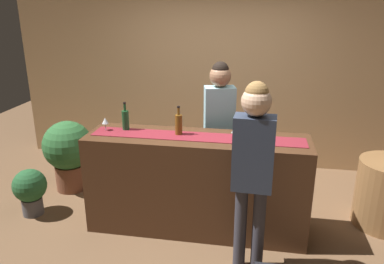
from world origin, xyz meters
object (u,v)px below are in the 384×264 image
(wine_glass_near_customer, at_px, (105,121))
(wine_glass_mid_counter, at_px, (235,130))
(bartender, at_px, (219,119))
(potted_plant_small, at_px, (30,189))
(wine_bottle_clear, at_px, (252,127))
(wine_bottle_green, at_px, (126,120))
(wine_bottle_amber, at_px, (179,124))
(potted_plant_tall, at_px, (68,151))
(customer_sipping, at_px, (253,159))

(wine_glass_near_customer, xyz_separation_m, wine_glass_mid_counter, (1.36, -0.06, 0.00))
(bartender, relative_size, potted_plant_small, 3.12)
(wine_bottle_clear, distance_m, wine_bottle_green, 1.33)
(wine_bottle_amber, xyz_separation_m, wine_glass_near_customer, (-0.79, -0.01, -0.01))
(bartender, bearing_deg, potted_plant_tall, -15.27)
(wine_glass_mid_counter, bearing_deg, customer_sipping, -70.99)
(wine_glass_mid_counter, height_order, potted_plant_small, wine_glass_mid_counter)
(wine_glass_mid_counter, relative_size, bartender, 0.08)
(wine_glass_mid_counter, bearing_deg, potted_plant_tall, 163.11)
(wine_bottle_amber, bearing_deg, wine_glass_near_customer, -179.41)
(wine_glass_near_customer, relative_size, potted_plant_small, 0.26)
(bartender, xyz_separation_m, potted_plant_small, (-2.07, -0.64, -0.75))
(potted_plant_tall, bearing_deg, wine_glass_near_customer, -36.79)
(customer_sipping, distance_m, potted_plant_tall, 2.69)
(wine_bottle_green, bearing_deg, potted_plant_tall, 152.02)
(wine_bottle_green, bearing_deg, wine_glass_mid_counter, -6.28)
(wine_glass_mid_counter, bearing_deg, wine_glass_near_customer, 177.30)
(wine_bottle_green, relative_size, wine_glass_near_customer, 2.10)
(wine_bottle_green, height_order, wine_glass_near_customer, wine_bottle_green)
(bartender, xyz_separation_m, potted_plant_tall, (-1.93, 0.04, -0.54))
(wine_bottle_green, bearing_deg, wine_glass_near_customer, -162.50)
(wine_bottle_clear, bearing_deg, potted_plant_small, -177.16)
(wine_glass_near_customer, distance_m, bartender, 1.27)
(potted_plant_tall, relative_size, potted_plant_small, 1.66)
(wine_glass_near_customer, relative_size, wine_glass_mid_counter, 1.00)
(bartender, bearing_deg, potted_plant_small, 2.98)
(potted_plant_small, bearing_deg, potted_plant_tall, 77.99)
(wine_glass_mid_counter, bearing_deg, wine_bottle_amber, 172.83)
(wine_bottle_green, bearing_deg, customer_sipping, -26.78)
(wine_glass_mid_counter, xyz_separation_m, bartender, (-0.22, 0.61, -0.08))
(customer_sipping, relative_size, potted_plant_tall, 1.90)
(wine_glass_near_customer, bearing_deg, wine_bottle_green, 17.50)
(wine_bottle_green, relative_size, customer_sipping, 0.17)
(wine_bottle_green, xyz_separation_m, wine_glass_mid_counter, (1.16, -0.13, -0.01))
(wine_bottle_green, distance_m, wine_glass_mid_counter, 1.17)
(wine_glass_mid_counter, distance_m, customer_sipping, 0.59)
(wine_glass_mid_counter, distance_m, potted_plant_small, 2.43)
(wine_bottle_amber, distance_m, wine_bottle_clear, 0.74)
(wine_bottle_amber, relative_size, wine_bottle_clear, 1.00)
(customer_sipping, bearing_deg, wine_bottle_clear, 95.18)
(wine_glass_mid_counter, relative_size, potted_plant_small, 0.26)
(bartender, bearing_deg, wine_glass_near_customer, 11.50)
(potted_plant_small, bearing_deg, wine_glass_mid_counter, 0.64)
(potted_plant_tall, bearing_deg, wine_bottle_green, -27.98)
(wine_bottle_green, bearing_deg, wine_bottle_clear, -1.35)
(customer_sipping, bearing_deg, bartender, 112.20)
(wine_glass_near_customer, height_order, bartender, bartender)
(wine_bottle_clear, bearing_deg, potted_plant_tall, 166.50)
(wine_bottle_amber, height_order, wine_bottle_clear, same)
(wine_glass_near_customer, xyz_separation_m, potted_plant_small, (-0.93, -0.09, -0.83))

